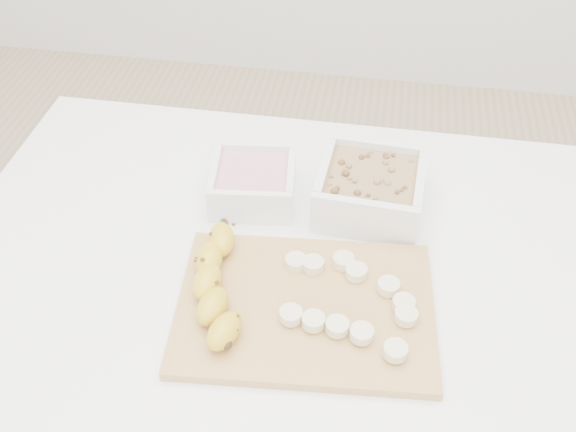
% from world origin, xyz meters
% --- Properties ---
extents(table, '(1.00, 0.70, 0.75)m').
position_xyz_m(table, '(0.00, 0.00, 0.65)').
color(table, white).
rests_on(table, ground).
extents(bowl_yogurt, '(0.14, 0.14, 0.06)m').
position_xyz_m(bowl_yogurt, '(-0.07, 0.13, 0.78)').
color(bowl_yogurt, white).
rests_on(bowl_yogurt, table).
extents(bowl_granola, '(0.17, 0.17, 0.07)m').
position_xyz_m(bowl_granola, '(0.11, 0.13, 0.79)').
color(bowl_granola, white).
rests_on(bowl_granola, table).
extents(cutting_board, '(0.36, 0.27, 0.01)m').
position_xyz_m(cutting_board, '(0.04, -0.09, 0.76)').
color(cutting_board, tan).
rests_on(cutting_board, table).
extents(banana, '(0.07, 0.21, 0.04)m').
position_xyz_m(banana, '(-0.08, -0.09, 0.78)').
color(banana, gold).
rests_on(banana, cutting_board).
extents(banana_slices, '(0.18, 0.17, 0.02)m').
position_xyz_m(banana_slices, '(0.10, -0.08, 0.77)').
color(banana_slices, beige).
rests_on(banana_slices, cutting_board).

